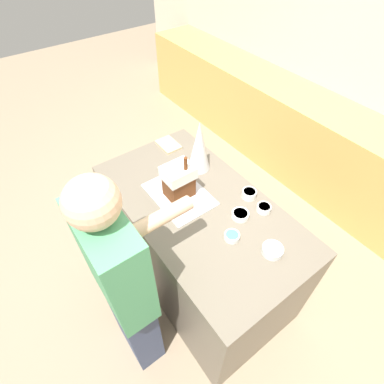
% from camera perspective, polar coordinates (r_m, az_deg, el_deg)
% --- Properties ---
extents(ground_plane, '(12.00, 12.00, 0.00)m').
position_cam_1_polar(ground_plane, '(2.78, 0.97, -15.31)').
color(ground_plane, gray).
extents(back_cabinet_block, '(6.00, 0.60, 0.92)m').
position_cam_1_polar(back_cabinet_block, '(3.43, 25.77, 5.78)').
color(back_cabinet_block, tan).
rests_on(back_cabinet_block, ground_plane).
extents(kitchen_island, '(1.56, 0.85, 0.94)m').
position_cam_1_polar(kitchen_island, '(2.37, 1.11, -9.94)').
color(kitchen_island, '#6B6051').
rests_on(kitchen_island, ground_plane).
extents(baking_tray, '(0.47, 0.34, 0.01)m').
position_cam_1_polar(baking_tray, '(2.06, -2.45, -0.45)').
color(baking_tray, silver).
rests_on(baking_tray, kitchen_island).
extents(gingerbread_house, '(0.16, 0.20, 0.33)m').
position_cam_1_polar(gingerbread_house, '(1.96, -2.55, 2.19)').
color(gingerbread_house, '#5B2D14').
rests_on(gingerbread_house, baking_tray).
extents(decorative_tree, '(0.16, 0.16, 0.40)m').
position_cam_1_polar(decorative_tree, '(2.14, 1.37, 8.69)').
color(decorative_tree, silver).
rests_on(decorative_tree, kitchen_island).
extents(candy_bowl_far_right, '(0.09, 0.09, 0.04)m').
position_cam_1_polar(candy_bowl_far_right, '(1.83, 7.64, -8.31)').
color(candy_bowl_far_right, white).
rests_on(candy_bowl_far_right, kitchen_island).
extents(candy_bowl_near_tray_left, '(0.09, 0.09, 0.04)m').
position_cam_1_polar(candy_bowl_near_tray_left, '(2.01, 13.53, -2.98)').
color(candy_bowl_near_tray_left, white).
rests_on(candy_bowl_near_tray_left, kitchen_island).
extents(candy_bowl_beside_tree, '(0.12, 0.12, 0.04)m').
position_cam_1_polar(candy_bowl_beside_tree, '(1.82, 15.08, -10.61)').
color(candy_bowl_beside_tree, silver).
rests_on(candy_bowl_beside_tree, kitchen_island).
extents(candy_bowl_behind_tray, '(0.10, 0.10, 0.05)m').
position_cam_1_polar(candy_bowl_behind_tray, '(2.06, 10.82, -0.30)').
color(candy_bowl_behind_tray, silver).
rests_on(candy_bowl_behind_tray, kitchen_island).
extents(candy_bowl_near_tray_right, '(0.11, 0.11, 0.04)m').
position_cam_1_polar(candy_bowl_near_tray_right, '(1.94, 9.19, -4.26)').
color(candy_bowl_near_tray_right, white).
rests_on(candy_bowl_near_tray_right, kitchen_island).
extents(cookbook, '(0.20, 0.14, 0.02)m').
position_cam_1_polar(cookbook, '(2.47, -4.53, 8.98)').
color(cookbook, '#CCB78C').
rests_on(cookbook, kitchen_island).
extents(person, '(0.45, 0.56, 1.72)m').
position_cam_1_polar(person, '(1.77, -12.78, -17.49)').
color(person, '#424C6B').
rests_on(person, ground_plane).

